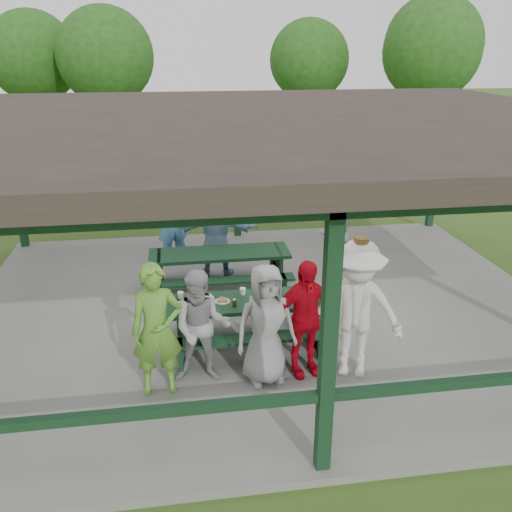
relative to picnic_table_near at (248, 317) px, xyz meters
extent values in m
plane|color=#34551A|center=(0.45, 1.20, -0.57)|extent=(90.00, 90.00, 0.00)
cube|color=slate|center=(0.45, 1.20, -0.52)|extent=(10.00, 8.00, 0.10)
cube|color=black|center=(0.45, -2.60, 1.03)|extent=(0.15, 0.15, 3.00)
cube|color=black|center=(-4.35, 5.00, 1.03)|extent=(0.15, 0.15, 3.00)
cube|color=black|center=(0.45, 5.00, 1.03)|extent=(0.15, 0.15, 3.00)
cube|color=black|center=(5.25, 5.00, 1.03)|extent=(0.15, 0.15, 3.00)
cube|color=black|center=(-1.95, -2.60, 0.43)|extent=(4.65, 0.10, 0.10)
cube|color=black|center=(-1.95, 5.00, 0.43)|extent=(4.65, 0.10, 0.10)
cube|color=black|center=(2.85, 5.00, 0.43)|extent=(4.65, 0.10, 0.10)
cube|color=black|center=(0.45, -2.60, 2.43)|extent=(9.80, 0.15, 0.20)
cube|color=black|center=(0.45, 5.00, 2.43)|extent=(9.80, 0.15, 0.20)
cube|color=#2C2520|center=(0.45, 1.20, 2.65)|extent=(10.60, 8.60, 0.24)
cube|color=black|center=(0.00, 0.00, 0.25)|extent=(2.36, 0.75, 0.06)
cube|color=black|center=(0.00, -0.56, -0.04)|extent=(2.36, 0.28, 0.05)
cube|color=black|center=(0.00, 0.55, -0.04)|extent=(2.36, 0.28, 0.05)
cube|color=black|center=(-1.00, 0.00, -0.09)|extent=(0.06, 0.70, 0.75)
cube|color=black|center=(1.00, 0.00, -0.09)|extent=(0.06, 0.70, 0.75)
cube|color=black|center=(-1.00, 0.00, -0.24)|extent=(0.06, 1.39, 0.45)
cube|color=black|center=(1.00, 0.00, -0.24)|extent=(0.06, 1.39, 0.45)
cube|color=black|center=(-0.23, 2.00, 0.25)|extent=(2.50, 0.75, 0.06)
cube|color=black|center=(-0.23, 1.44, -0.04)|extent=(2.50, 0.28, 0.05)
cube|color=black|center=(-0.23, 2.55, -0.04)|extent=(2.50, 0.28, 0.05)
cube|color=black|center=(-1.31, 2.00, -0.09)|extent=(0.06, 0.70, 0.75)
cube|color=black|center=(0.84, 2.00, -0.09)|extent=(0.06, 0.70, 0.75)
cube|color=black|center=(-1.31, 2.00, -0.24)|extent=(0.06, 1.39, 0.45)
cube|color=black|center=(0.84, 2.00, -0.24)|extent=(0.06, 1.39, 0.45)
cylinder|color=white|center=(-0.92, 0.00, 0.29)|extent=(0.22, 0.22, 0.01)
torus|color=olive|center=(-0.96, -0.02, 0.31)|extent=(0.10, 0.10, 0.03)
torus|color=olive|center=(-0.88, -0.02, 0.31)|extent=(0.10, 0.10, 0.03)
torus|color=olive|center=(-0.92, 0.04, 0.31)|extent=(0.10, 0.10, 0.03)
cylinder|color=white|center=(-0.37, 0.00, 0.29)|extent=(0.22, 0.22, 0.01)
torus|color=olive|center=(-0.41, -0.02, 0.31)|extent=(0.10, 0.10, 0.03)
torus|color=olive|center=(-0.33, -0.02, 0.31)|extent=(0.10, 0.10, 0.03)
torus|color=olive|center=(-0.37, 0.04, 0.31)|extent=(0.10, 0.10, 0.03)
cylinder|color=white|center=(0.33, 0.00, 0.29)|extent=(0.22, 0.22, 0.01)
torus|color=olive|center=(0.29, -0.02, 0.31)|extent=(0.10, 0.10, 0.03)
torus|color=olive|center=(0.37, -0.02, 0.31)|extent=(0.10, 0.10, 0.03)
torus|color=olive|center=(0.33, 0.04, 0.31)|extent=(0.10, 0.10, 0.03)
cylinder|color=white|center=(1.12, 0.00, 0.29)|extent=(0.22, 0.22, 0.01)
torus|color=olive|center=(1.08, -0.02, 0.31)|extent=(0.10, 0.10, 0.03)
torus|color=olive|center=(1.16, -0.02, 0.31)|extent=(0.10, 0.10, 0.03)
torus|color=olive|center=(1.12, 0.04, 0.31)|extent=(0.10, 0.10, 0.03)
cylinder|color=#381E0F|center=(-1.00, -0.18, 0.33)|extent=(0.06, 0.06, 0.10)
cylinder|color=#381E0F|center=(-0.93, -0.18, 0.33)|extent=(0.06, 0.06, 0.10)
cylinder|color=#381E0F|center=(-0.21, -0.18, 0.33)|extent=(0.06, 0.06, 0.10)
cylinder|color=#381E0F|center=(1.10, -0.18, 0.33)|extent=(0.06, 0.06, 0.10)
cone|color=white|center=(-0.96, 0.20, 0.33)|extent=(0.09, 0.09, 0.10)
cone|color=white|center=(-0.04, 0.20, 0.33)|extent=(0.09, 0.09, 0.10)
cone|color=white|center=(0.27, 0.20, 0.33)|extent=(0.09, 0.09, 0.10)
cone|color=white|center=(0.46, 0.20, 0.33)|extent=(0.09, 0.09, 0.10)
imported|color=#58952F|center=(-1.28, -0.94, 0.42)|extent=(0.67, 0.45, 1.77)
imported|color=#98989A|center=(-0.71, -0.79, 0.32)|extent=(0.83, 0.69, 1.58)
imported|color=gray|center=(0.11, -0.92, 0.36)|extent=(0.88, 0.64, 1.66)
imported|color=#B60614|center=(0.65, -0.82, 0.36)|extent=(1.03, 0.59, 1.65)
imported|color=silver|center=(1.32, -0.95, 0.50)|extent=(1.41, 1.10, 1.93)
cylinder|color=brown|center=(1.32, -0.95, 1.40)|extent=(0.41, 0.41, 0.02)
cylinder|color=brown|center=(1.32, -0.95, 1.46)|extent=(0.24, 0.24, 0.11)
imported|color=#7D9FC1|center=(-0.23, 2.73, 0.41)|extent=(1.68, 0.75, 1.75)
imported|color=#4781B8|center=(-1.07, 3.47, 0.39)|extent=(0.73, 0.59, 1.72)
imported|color=#99999C|center=(2.13, 2.75, 0.27)|extent=(0.83, 0.72, 1.47)
imported|color=silver|center=(1.75, 10.82, 0.27)|extent=(6.25, 3.31, 1.67)
cube|color=navy|center=(-2.35, 9.37, 0.20)|extent=(2.99, 2.15, 0.12)
cube|color=navy|center=(-2.57, 8.73, 0.44)|extent=(2.57, 0.93, 0.38)
cube|color=navy|center=(-2.13, 10.01, 0.44)|extent=(2.57, 0.93, 0.38)
cube|color=navy|center=(-3.62, 9.81, 0.44)|extent=(0.49, 1.29, 0.38)
cube|color=navy|center=(-1.08, 8.93, 0.44)|extent=(0.49, 1.29, 0.38)
cylinder|color=black|center=(-3.40, 8.97, -0.20)|extent=(0.75, 0.40, 0.73)
cylinder|color=yellow|center=(-3.40, 8.97, -0.20)|extent=(0.32, 0.29, 0.27)
cylinder|color=black|center=(-2.93, 10.34, -0.20)|extent=(0.75, 0.40, 0.73)
cylinder|color=yellow|center=(-2.93, 10.34, -0.20)|extent=(0.32, 0.29, 0.27)
cylinder|color=black|center=(-1.77, 8.41, -0.20)|extent=(0.75, 0.40, 0.73)
cylinder|color=yellow|center=(-1.77, 8.41, -0.20)|extent=(0.32, 0.29, 0.27)
cylinder|color=black|center=(-1.30, 9.77, -0.20)|extent=(0.75, 0.40, 0.73)
cylinder|color=yellow|center=(-1.30, 9.77, -0.20)|extent=(0.32, 0.29, 0.27)
cube|color=navy|center=(-0.62, 8.77, 0.11)|extent=(0.93, 0.39, 0.08)
cone|color=#F2590C|center=(-3.67, 9.83, 0.54)|extent=(0.14, 0.37, 0.38)
cylinder|color=#301F13|center=(-6.30, 17.07, 0.84)|extent=(0.36, 0.36, 2.81)
sphere|color=#1E4712|center=(-6.30, 17.07, 3.25)|extent=(3.59, 3.59, 3.59)
cylinder|color=#301F13|center=(-3.31, 15.44, 0.86)|extent=(0.36, 0.36, 2.85)
sphere|color=#1E4712|center=(-3.31, 15.44, 3.31)|extent=(3.65, 3.65, 3.65)
cylinder|color=#301F13|center=(5.08, 17.26, 0.77)|extent=(0.36, 0.36, 2.68)
sphere|color=#1E4712|center=(5.08, 17.26, 3.08)|extent=(3.43, 3.43, 3.43)
cylinder|color=#301F13|center=(9.20, 14.21, 0.91)|extent=(0.36, 0.36, 2.96)
sphere|color=#1E4712|center=(9.20, 14.21, 3.45)|extent=(3.79, 3.79, 3.79)
cylinder|color=#301F13|center=(9.93, 15.65, 1.00)|extent=(0.36, 0.36, 3.13)
sphere|color=#1E4712|center=(9.93, 15.65, 3.70)|extent=(4.01, 4.01, 4.01)
camera|label=1|loc=(-0.94, -7.04, 3.78)|focal=38.00mm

